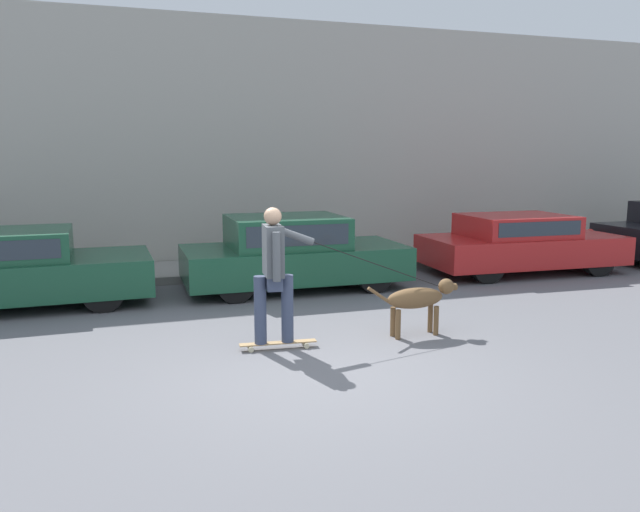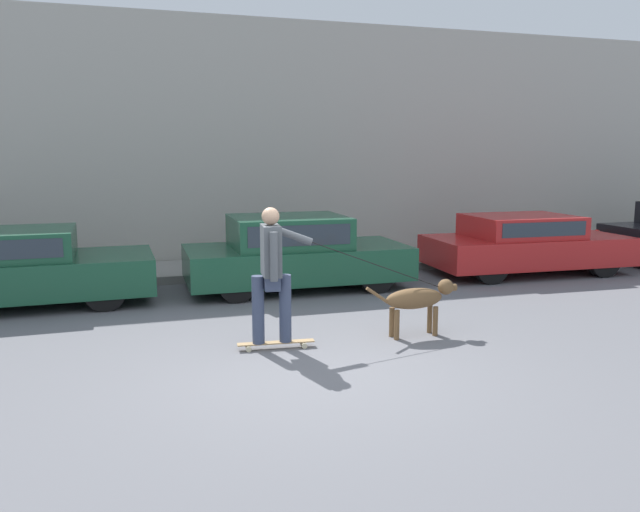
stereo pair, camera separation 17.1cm
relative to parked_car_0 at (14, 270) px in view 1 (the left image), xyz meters
The scene contains 9 objects.
ground_plane 5.65m from the parked_car_0, 49.61° to the right, with size 36.00×36.00×0.00m, color slate.
back_wall 5.13m from the parked_car_0, 39.35° to the left, with size 32.00×0.30×5.30m.
sidewalk_curb 4.13m from the parked_car_0, 27.44° to the left, with size 30.00×1.85×0.15m.
parked_car_0 is the anchor object (origin of this frame).
parked_car_1 4.59m from the parked_car_0, ahead, with size 3.99×1.87×1.32m.
parked_car_2 9.45m from the parked_car_0, ahead, with size 4.10×1.92×1.20m.
dog 6.38m from the parked_car_0, 32.35° to the right, with size 1.33×0.31×0.75m.
skateboarder 4.83m from the parked_car_0, 44.92° to the right, with size 2.85×0.63×1.78m.
fire_hydrant 11.85m from the parked_car_0, ahead, with size 0.18×0.18×0.74m.
Camera 1 is at (-2.05, -6.46, 2.42)m, focal length 35.00 mm.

